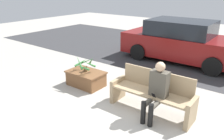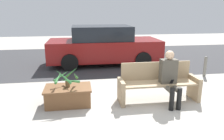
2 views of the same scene
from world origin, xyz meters
name	(u,v)px [view 2 (image 2 of 2)]	position (x,y,z in m)	size (l,w,h in m)	color
ground_plane	(161,115)	(0.00, 0.00, 0.00)	(30.00, 30.00, 0.00)	#ADA89E
road_surface	(116,58)	(0.00, 5.61, 0.00)	(20.00, 6.00, 0.01)	#38383A
bench	(158,83)	(0.18, 0.76, 0.43)	(1.89, 0.54, 0.90)	tan
person_seated	(170,76)	(0.38, 0.55, 0.67)	(0.37, 0.64, 1.23)	#4C473D
planter_box	(68,95)	(-1.93, 0.83, 0.23)	(1.04, 0.68, 0.42)	brown
potted_plant	(67,78)	(-1.94, 0.82, 0.65)	(0.60, 0.62, 0.46)	brown
parked_car	(104,46)	(-0.66, 4.66, 0.74)	(4.35, 1.98, 1.52)	maroon
bollard_post	(205,66)	(2.40, 2.40, 0.35)	(0.10, 0.10, 0.67)	slate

